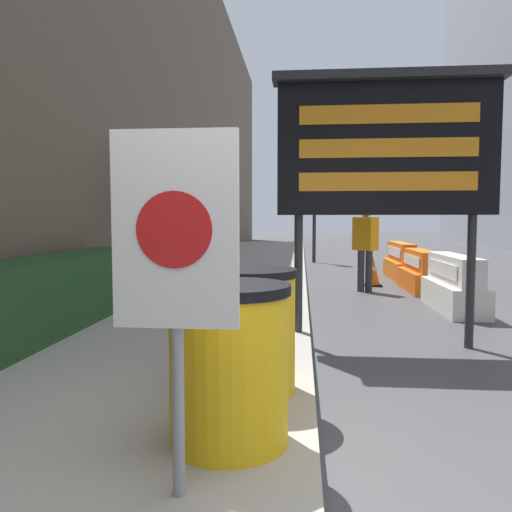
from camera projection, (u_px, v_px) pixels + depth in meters
The scene contains 15 objects.
ground_plane at pixel (321, 508), 2.59m from camera, with size 120.00×120.00×0.00m, color #3F3F42.
building_left_facade at pixel (144, 43), 12.26m from camera, with size 0.40×50.40×11.65m.
hedge_strip at pixel (50, 293), 6.17m from camera, with size 0.90×4.95×0.87m.
bare_tree at pixel (154, 218), 9.75m from camera, with size 1.74×1.66×2.70m.
barrel_drum_foreground at pixel (229, 363), 2.98m from camera, with size 0.74×0.74×0.96m.
barrel_drum_middle at pixel (249, 330), 3.89m from camera, with size 0.74×0.74×0.96m.
warning_sign at pixel (176, 253), 2.33m from camera, with size 0.60×0.08×1.75m.
message_board at pixel (386, 147), 5.73m from camera, with size 2.60×0.36×3.15m.
jersey_barrier_white at pixel (454, 286), 8.20m from camera, with size 0.60×1.96×0.91m.
jersey_barrier_orange_far at pixel (421, 273), 10.47m from camera, with size 0.63×1.82×0.85m.
jersey_barrier_orange_near at pixel (401, 263), 12.58m from camera, with size 0.54×2.05×0.91m.
traffic_cone_near at pixel (462, 284), 8.95m from camera, with size 0.39×0.39×0.69m.
traffic_cone_mid at pixel (373, 271), 11.22m from camera, with size 0.38×0.38×0.68m.
traffic_light_near_curb at pixel (315, 187), 17.18m from camera, with size 0.28×0.44×3.58m.
pedestrian_worker at pixel (365, 241), 10.30m from camera, with size 0.53×0.53×1.78m.
Camera 1 is at (-0.11, -2.51, 1.49)m, focal length 35.00 mm.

